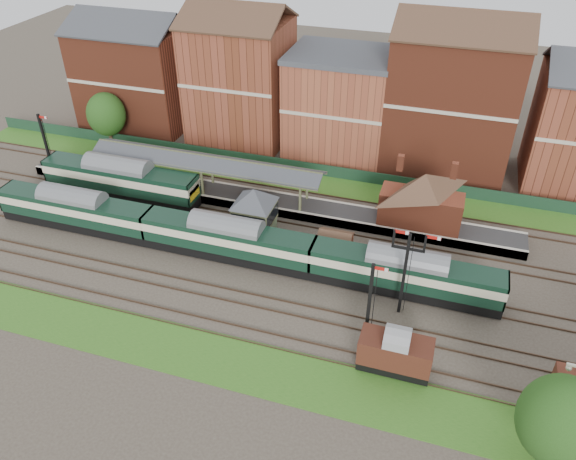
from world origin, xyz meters
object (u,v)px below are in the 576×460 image
(dmu_train, at_px, (227,239))
(goods_van_a, at_px, (395,353))
(platform_railcar, at_px, (120,179))
(signal_box, at_px, (255,214))
(semaphore_bracket, at_px, (406,269))

(dmu_train, height_order, goods_van_a, dmu_train)
(platform_railcar, relative_size, goods_van_a, 3.34)
(goods_van_a, bearing_deg, platform_railcar, 154.42)
(dmu_train, bearing_deg, signal_box, 64.66)
(semaphore_bracket, height_order, dmu_train, semaphore_bracket)
(platform_railcar, bearing_deg, dmu_train, -23.00)
(signal_box, distance_m, platform_railcar, 17.18)
(dmu_train, xyz_separation_m, goods_van_a, (17.06, -9.00, -0.38))
(dmu_train, height_order, platform_railcar, platform_railcar)
(semaphore_bracket, distance_m, dmu_train, 16.94)
(signal_box, relative_size, dmu_train, 0.12)
(semaphore_bracket, height_order, goods_van_a, semaphore_bracket)
(signal_box, distance_m, semaphore_bracket, 16.16)
(dmu_train, bearing_deg, semaphore_bracket, -8.58)
(dmu_train, bearing_deg, platform_railcar, 157.00)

